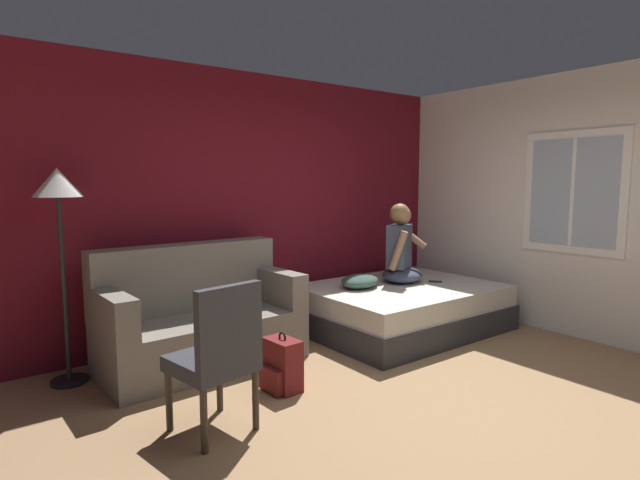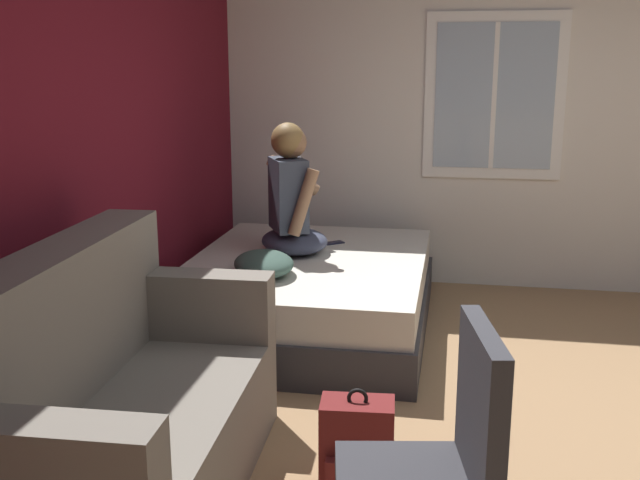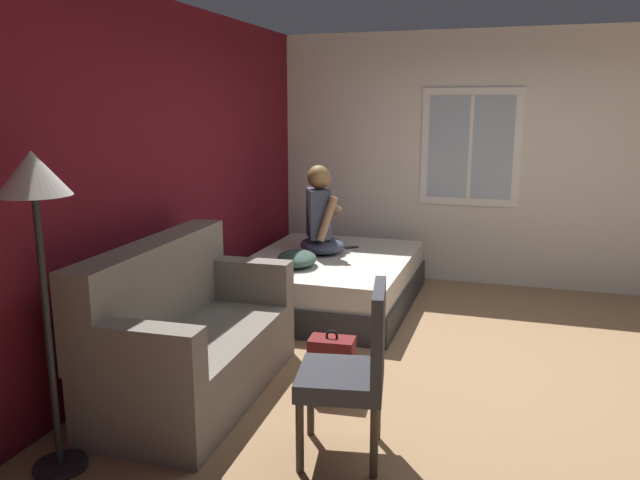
% 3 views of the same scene
% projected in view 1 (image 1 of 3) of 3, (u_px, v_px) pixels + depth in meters
% --- Properties ---
extents(ground_plane, '(40.00, 40.00, 0.00)m').
position_uv_depth(ground_plane, '(442.00, 415.00, 3.43)').
color(ground_plane, '#93704C').
extents(wall_back_accent, '(9.93, 0.16, 2.70)m').
position_uv_depth(wall_back_accent, '(255.00, 205.00, 5.31)').
color(wall_back_accent, maroon).
rests_on(wall_back_accent, ground).
extents(wall_side_with_window, '(0.19, 6.36, 2.70)m').
position_uv_depth(wall_side_with_window, '(618.00, 207.00, 4.80)').
color(wall_side_with_window, silver).
rests_on(wall_side_with_window, ground).
extents(bed, '(2.05, 1.56, 0.48)m').
position_uv_depth(bed, '(401.00, 307.00, 5.41)').
color(bed, '#2D2D33').
rests_on(bed, ground).
extents(couch, '(1.73, 0.89, 1.04)m').
position_uv_depth(couch, '(199.00, 319.00, 4.38)').
color(couch, slate).
rests_on(couch, ground).
extents(side_chair, '(0.53, 0.53, 0.98)m').
position_uv_depth(side_chair, '(218.00, 353.00, 3.12)').
color(side_chair, '#382D23').
rests_on(side_chair, ground).
extents(person_seated, '(0.66, 0.63, 0.88)m').
position_uv_depth(person_seated, '(401.00, 250.00, 5.53)').
color(person_seated, '#383D51').
rests_on(person_seated, bed).
extents(backpack, '(0.25, 0.31, 0.46)m').
position_uv_depth(backpack, '(282.00, 366.00, 3.82)').
color(backpack, maroon).
rests_on(backpack, ground).
extents(throw_pillow, '(0.58, 0.51, 0.14)m').
position_uv_depth(throw_pillow, '(360.00, 281.00, 5.27)').
color(throw_pillow, '#385147').
rests_on(throw_pillow, bed).
extents(cell_phone, '(0.14, 0.16, 0.01)m').
position_uv_depth(cell_phone, '(435.00, 281.00, 5.57)').
color(cell_phone, black).
rests_on(cell_phone, bed).
extents(floor_lamp, '(0.36, 0.36, 1.70)m').
position_uv_depth(floor_lamp, '(59.00, 204.00, 3.81)').
color(floor_lamp, black).
rests_on(floor_lamp, ground).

